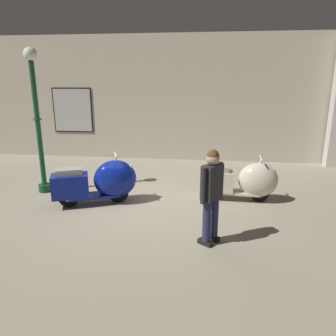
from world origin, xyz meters
TOP-DOWN VIEW (x-y plane):
  - ground_plane at (0.00, 0.00)m, footprint 60.00×60.00m
  - showroom_back_wall at (0.16, 4.07)m, footprint 18.00×0.63m
  - scooter_0 at (-0.71, -0.04)m, footprint 1.79×1.10m
  - scooter_1 at (2.30, 0.51)m, footprint 1.62×0.55m
  - lamppost at (-2.31, 0.52)m, footprint 0.28×0.28m
  - visitor_0 at (1.54, -1.46)m, footprint 0.38×0.44m

SIDE VIEW (x-z plane):
  - ground_plane at x=0.00m, z-range 0.00..0.00m
  - scooter_1 at x=2.30m, z-range -0.04..0.94m
  - scooter_0 at x=-0.71m, z-range -0.05..1.01m
  - visitor_0 at x=1.54m, z-range 0.12..1.66m
  - lamppost at x=-2.31m, z-range 0.15..3.36m
  - showroom_back_wall at x=0.16m, z-range 0.00..3.89m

